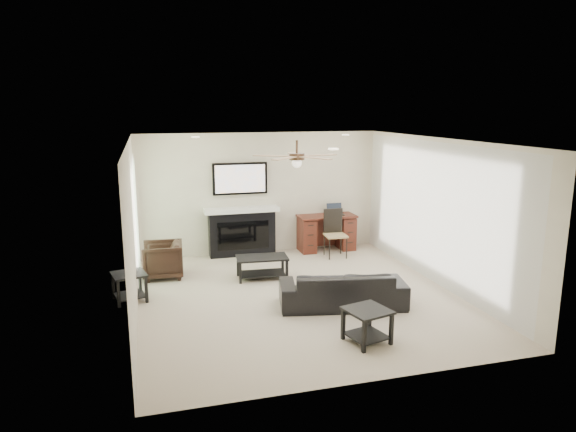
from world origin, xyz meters
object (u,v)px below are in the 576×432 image
object	(u,v)px
sofa	(342,289)
desk	(326,233)
armchair	(163,260)
fireplace_unit	(242,210)
coffee_table	(262,268)

from	to	relation	value
sofa	desk	xyz separation A→B (m)	(0.84, 3.06, 0.10)
armchair	fireplace_unit	world-z (taller)	fireplace_unit
coffee_table	desk	size ratio (longest dim) A/B	0.74
armchair	fireplace_unit	distance (m)	2.02
coffee_table	fireplace_unit	size ratio (longest dim) A/B	0.47
armchair	fireplace_unit	bearing A→B (deg)	124.90
armchair	coffee_table	bearing A→B (deg)	75.46
armchair	coffee_table	distance (m)	1.79
coffee_table	desk	xyz separation A→B (m)	(1.74, 1.46, 0.18)
sofa	coffee_table	size ratio (longest dim) A/B	2.12
armchair	fireplace_unit	size ratio (longest dim) A/B	0.37
sofa	fireplace_unit	world-z (taller)	fireplace_unit
fireplace_unit	desk	bearing A→B (deg)	-2.80
fireplace_unit	coffee_table	bearing A→B (deg)	-87.49
sofa	armchair	size ratio (longest dim) A/B	2.72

